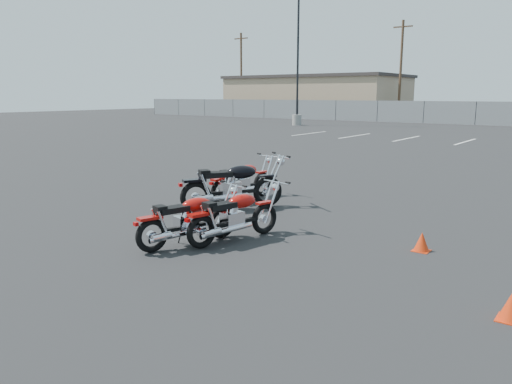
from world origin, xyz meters
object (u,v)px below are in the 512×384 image
Objects in this scene: motorcycle_third_red at (234,216)px; motorcycle_second_black at (232,186)px; motorcycle_front_red at (242,181)px; motorcycle_rear_red at (188,220)px.

motorcycle_second_black is at bearing 129.75° from motorcycle_third_red.
motorcycle_front_red reaches higher than motorcycle_third_red.
motorcycle_rear_red is at bearing -67.06° from motorcycle_second_black.
motorcycle_rear_red is at bearing -126.23° from motorcycle_third_red.
motorcycle_front_red is at bearing 125.51° from motorcycle_third_red.
motorcycle_third_red is at bearing -50.25° from motorcycle_second_black.
motorcycle_second_black reaches higher than motorcycle_third_red.
motorcycle_third_red is 0.75m from motorcycle_rear_red.
motorcycle_rear_red is (0.98, -2.32, -0.10)m from motorcycle_second_black.
motorcycle_front_red is 0.92× the size of motorcycle_second_black.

